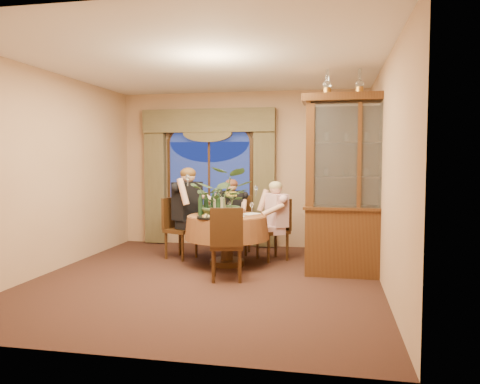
% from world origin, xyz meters
% --- Properties ---
extents(floor, '(5.00, 5.00, 0.00)m').
position_xyz_m(floor, '(0.00, 0.00, 0.00)').
color(floor, black).
rests_on(floor, ground).
extents(wall_back, '(4.50, 0.00, 4.50)m').
position_xyz_m(wall_back, '(0.00, 2.50, 1.40)').
color(wall_back, '#A57D59').
rests_on(wall_back, ground).
extents(wall_right, '(0.00, 5.00, 5.00)m').
position_xyz_m(wall_right, '(2.25, 0.00, 1.40)').
color(wall_right, '#A57D59').
rests_on(wall_right, ground).
extents(ceiling, '(5.00, 5.00, 0.00)m').
position_xyz_m(ceiling, '(0.00, 0.00, 2.80)').
color(ceiling, white).
rests_on(ceiling, wall_back).
extents(window, '(1.62, 0.10, 1.32)m').
position_xyz_m(window, '(-0.60, 2.43, 1.30)').
color(window, navy).
rests_on(window, wall_back).
extents(arched_transom, '(1.60, 0.06, 0.44)m').
position_xyz_m(arched_transom, '(-0.60, 2.43, 2.08)').
color(arched_transom, navy).
rests_on(arched_transom, wall_back).
extents(drapery_left, '(0.38, 0.14, 2.32)m').
position_xyz_m(drapery_left, '(-1.63, 2.38, 1.18)').
color(drapery_left, '#4A4228').
rests_on(drapery_left, floor).
extents(drapery_right, '(0.38, 0.14, 2.32)m').
position_xyz_m(drapery_right, '(0.43, 2.38, 1.18)').
color(drapery_right, '#4A4228').
rests_on(drapery_right, floor).
extents(swag_valance, '(2.45, 0.16, 0.42)m').
position_xyz_m(swag_valance, '(-0.60, 2.35, 2.28)').
color(swag_valance, '#4A4228').
rests_on(swag_valance, wall_back).
extents(dining_table, '(1.67, 1.67, 0.75)m').
position_xyz_m(dining_table, '(0.09, 0.86, 0.38)').
color(dining_table, maroon).
rests_on(dining_table, floor).
extents(china_cabinet, '(1.51, 0.59, 2.45)m').
position_xyz_m(china_cabinet, '(1.96, 0.63, 1.22)').
color(china_cabinet, '#3C200E').
rests_on(china_cabinet, floor).
extents(oil_lamp_left, '(0.11, 0.11, 0.34)m').
position_xyz_m(oil_lamp_left, '(1.54, 0.63, 2.62)').
color(oil_lamp_left, '#A5722D').
rests_on(oil_lamp_left, china_cabinet).
extents(oil_lamp_center, '(0.11, 0.11, 0.34)m').
position_xyz_m(oil_lamp_center, '(1.96, 0.63, 2.62)').
color(oil_lamp_center, '#A5722D').
rests_on(oil_lamp_center, china_cabinet).
extents(oil_lamp_right, '(0.11, 0.11, 0.34)m').
position_xyz_m(oil_lamp_right, '(2.39, 0.63, 2.62)').
color(oil_lamp_right, '#A5722D').
rests_on(oil_lamp_right, china_cabinet).
extents(chair_right, '(0.59, 0.59, 0.96)m').
position_xyz_m(chair_right, '(0.71, 1.36, 0.48)').
color(chair_right, black).
rests_on(chair_right, floor).
extents(chair_back_right, '(0.43, 0.43, 0.96)m').
position_xyz_m(chair_back_right, '(0.07, 1.73, 0.48)').
color(chair_back_right, black).
rests_on(chair_back_right, floor).
extents(chair_back, '(0.54, 0.54, 0.96)m').
position_xyz_m(chair_back, '(-0.74, 1.18, 0.48)').
color(chair_back, black).
rests_on(chair_back, floor).
extents(chair_front_left, '(0.50, 0.50, 0.96)m').
position_xyz_m(chair_front_left, '(0.27, 0.02, 0.48)').
color(chair_front_left, black).
rests_on(chair_front_left, floor).
extents(person_pink, '(0.59, 0.60, 1.25)m').
position_xyz_m(person_pink, '(0.77, 1.36, 0.62)').
color(person_pink, '#D3A5A8').
rests_on(person_pink, floor).
extents(person_back, '(0.66, 0.68, 1.46)m').
position_xyz_m(person_back, '(-0.64, 1.22, 0.73)').
color(person_back, black).
rests_on(person_back, floor).
extents(person_scarf, '(0.50, 0.47, 1.26)m').
position_xyz_m(person_scarf, '(-0.02, 1.65, 0.63)').
color(person_scarf, black).
rests_on(person_scarf, floor).
extents(stoneware_vase, '(0.13, 0.13, 0.25)m').
position_xyz_m(stoneware_vase, '(-0.02, 1.01, 0.88)').
color(stoneware_vase, '#9B8A68').
rests_on(stoneware_vase, dining_table).
extents(centerpiece_plant, '(0.94, 1.04, 0.81)m').
position_xyz_m(centerpiece_plant, '(0.01, 0.96, 1.36)').
color(centerpiece_plant, '#3C5432').
rests_on(centerpiece_plant, dining_table).
extents(olive_bowl, '(0.15, 0.15, 0.05)m').
position_xyz_m(olive_bowl, '(0.13, 0.85, 0.77)').
color(olive_bowl, '#4D5D2D').
rests_on(olive_bowl, dining_table).
extents(cheese_platter, '(0.40, 0.40, 0.02)m').
position_xyz_m(cheese_platter, '(-0.06, 0.48, 0.76)').
color(cheese_platter, black).
rests_on(cheese_platter, dining_table).
extents(wine_bottle_0, '(0.07, 0.07, 0.33)m').
position_xyz_m(wine_bottle_0, '(-0.27, 0.99, 0.92)').
color(wine_bottle_0, tan).
rests_on(wine_bottle_0, dining_table).
extents(wine_bottle_1, '(0.07, 0.07, 0.33)m').
position_xyz_m(wine_bottle_1, '(-0.11, 0.93, 0.92)').
color(wine_bottle_1, tan).
rests_on(wine_bottle_1, dining_table).
extents(wine_bottle_2, '(0.07, 0.07, 0.33)m').
position_xyz_m(wine_bottle_2, '(-0.30, 0.77, 0.92)').
color(wine_bottle_2, black).
rests_on(wine_bottle_2, dining_table).
extents(wine_bottle_3, '(0.07, 0.07, 0.33)m').
position_xyz_m(wine_bottle_3, '(-0.03, 0.77, 0.92)').
color(wine_bottle_3, black).
rests_on(wine_bottle_3, dining_table).
extents(wine_bottle_4, '(0.07, 0.07, 0.33)m').
position_xyz_m(wine_bottle_4, '(-0.24, 0.88, 0.92)').
color(wine_bottle_4, black).
rests_on(wine_bottle_4, dining_table).
extents(wine_bottle_5, '(0.07, 0.07, 0.33)m').
position_xyz_m(wine_bottle_5, '(-0.17, 1.04, 0.92)').
color(wine_bottle_5, black).
rests_on(wine_bottle_5, dining_table).
extents(tasting_paper_0, '(0.24, 0.32, 0.00)m').
position_xyz_m(tasting_paper_0, '(0.26, 0.67, 0.75)').
color(tasting_paper_0, white).
rests_on(tasting_paper_0, dining_table).
extents(tasting_paper_1, '(0.34, 0.37, 0.00)m').
position_xyz_m(tasting_paper_1, '(0.40, 1.08, 0.75)').
color(tasting_paper_1, white).
rests_on(tasting_paper_1, dining_table).
extents(tasting_paper_2, '(0.23, 0.31, 0.00)m').
position_xyz_m(tasting_paper_2, '(0.01, 0.60, 0.75)').
color(tasting_paper_2, white).
rests_on(tasting_paper_2, dining_table).
extents(wine_glass_person_pink, '(0.07, 0.07, 0.18)m').
position_xyz_m(wine_glass_person_pink, '(0.42, 1.11, 0.84)').
color(wine_glass_person_pink, silver).
rests_on(wine_glass_person_pink, dining_table).
extents(wine_glass_person_back, '(0.07, 0.07, 0.18)m').
position_xyz_m(wine_glass_person_back, '(-0.29, 1.05, 0.84)').
color(wine_glass_person_back, silver).
rests_on(wine_glass_person_back, dining_table).
extents(wine_glass_person_scarf, '(0.07, 0.07, 0.18)m').
position_xyz_m(wine_glass_person_scarf, '(0.03, 1.27, 0.84)').
color(wine_glass_person_scarf, silver).
rests_on(wine_glass_person_scarf, dining_table).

